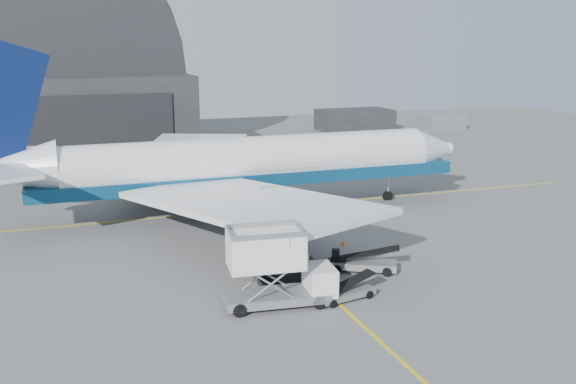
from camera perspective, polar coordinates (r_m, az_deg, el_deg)
name	(u,v)px	position (r m, az deg, el deg)	size (l,w,h in m)	color
ground	(309,277)	(47.44, 1.88, -7.52)	(200.00, 200.00, 0.00)	#565659
taxi_lines	(258,230)	(58.78, -2.67, -3.40)	(80.00, 42.12, 0.02)	gold
hangar	(17,91)	(106.57, -22.93, 8.27)	(50.00, 28.30, 28.00)	black
distant_bldg_a	(354,130)	(126.74, 5.92, 5.51)	(14.00, 8.00, 4.00)	black
distant_bldg_b	(441,129)	(131.58, 13.41, 5.50)	(8.00, 6.00, 2.80)	slate
airliner	(233,165)	(63.26, -4.93, 2.40)	(50.78, 49.24, 17.82)	white
catering_truck	(275,269)	(41.58, -1.15, -6.86)	(7.50, 3.45, 4.99)	slate
pushback_tug	(288,268)	(46.89, -0.04, -6.75)	(4.76, 3.08, 2.10)	black
belt_loader_a	(345,293)	(43.35, 5.06, -8.89)	(4.47, 2.22, 1.67)	slate
belt_loader_b	(362,263)	(48.62, 6.57, -6.29)	(5.27, 3.92, 2.05)	slate
traffic_cone	(343,242)	(54.64, 4.90, -4.49)	(0.33, 0.33, 0.48)	#FF6408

